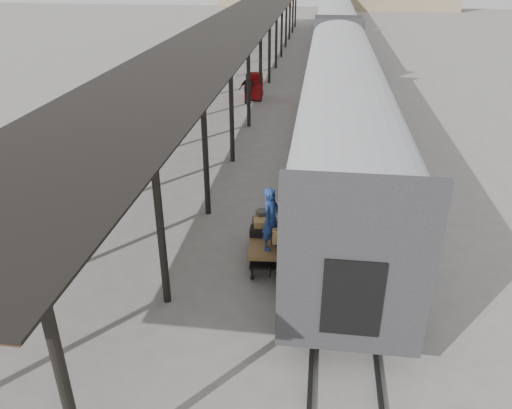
{
  "coord_description": "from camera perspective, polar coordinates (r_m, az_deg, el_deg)",
  "views": [
    {
      "loc": [
        2.35,
        -12.21,
        8.19
      ],
      "look_at": [
        0.67,
        0.55,
        1.7
      ],
      "focal_mm": 35.0,
      "sensor_mm": 36.0,
      "label": 1
    }
  ],
  "objects": [
    {
      "name": "baggage_cart",
      "position": [
        14.64,
        1.75,
        -4.26
      ],
      "size": [
        1.43,
        2.49,
        0.86
      ],
      "rotation": [
        0.0,
        0.0,
        0.08
      ],
      "color": "brown",
      "rests_on": "ground"
    },
    {
      "name": "rails",
      "position": [
        46.92,
        8.78,
        16.51
      ],
      "size": [
        1.54,
        150.0,
        0.12
      ],
      "color": "black",
      "rests_on": "ground"
    },
    {
      "name": "porter",
      "position": [
        13.52,
        1.72,
        -1.63
      ],
      "size": [
        0.66,
        0.78,
        1.81
      ],
      "primitive_type": "imported",
      "rotation": [
        0.0,
        0.0,
        1.17
      ],
      "color": "navy",
      "rests_on": "baggage_cart"
    },
    {
      "name": "ground",
      "position": [
        14.89,
        -2.85,
        -6.65
      ],
      "size": [
        160.0,
        160.0,
        0.0
      ],
      "primitive_type": "plane",
      "color": "slate",
      "rests_on": "ground"
    },
    {
      "name": "suitcase_stack",
      "position": [
        14.75,
        1.4,
        -2.12
      ],
      "size": [
        1.16,
        1.2,
        0.58
      ],
      "rotation": [
        0.0,
        0.0,
        0.08
      ],
      "color": "#363638",
      "rests_on": "baggage_cart"
    },
    {
      "name": "train",
      "position": [
        46.34,
        9.01,
        19.66
      ],
      "size": [
        3.45,
        76.01,
        4.01
      ],
      "color": "silver",
      "rests_on": "ground"
    },
    {
      "name": "pedestrian",
      "position": [
        30.83,
        -0.92,
        13.1
      ],
      "size": [
        1.15,
        0.78,
        1.81
      ],
      "primitive_type": "imported",
      "rotation": [
        0.0,
        0.0,
        3.5
      ],
      "color": "black",
      "rests_on": "ground"
    },
    {
      "name": "luggage_tug",
      "position": [
        32.1,
        -0.22,
        13.23
      ],
      "size": [
        1.05,
        1.68,
        1.47
      ],
      "rotation": [
        0.0,
        0.0,
        0.02
      ],
      "color": "maroon",
      "rests_on": "ground"
    },
    {
      "name": "canopy",
      "position": [
        36.9,
        -1.62,
        20.25
      ],
      "size": [
        4.9,
        64.3,
        4.15
      ],
      "color": "#422B19",
      "rests_on": "ground"
    }
  ]
}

